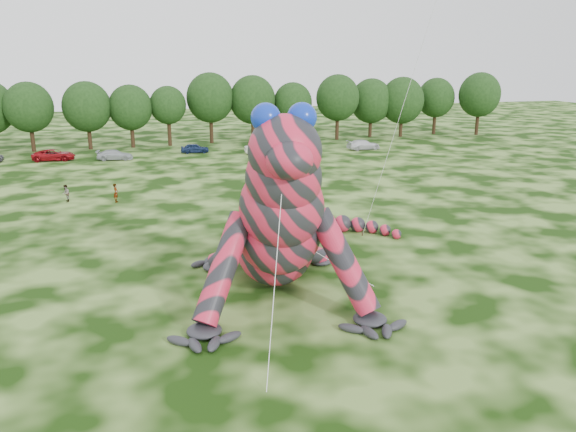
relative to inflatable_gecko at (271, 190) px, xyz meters
The scene contains 24 objects.
ground 7.18m from the inflatable_gecko, 141.56° to the right, with size 240.00×240.00×0.00m, color #16330A.
inflatable_gecko is the anchor object (origin of this frame).
tree_6 57.77m from the inflatable_gecko, 111.69° to the left, with size 6.52×5.86×9.49m, color black, non-canonical shape.
tree_7 55.56m from the inflatable_gecko, 104.46° to the left, with size 6.68×6.01×9.48m, color black, non-canonical shape.
tree_8 54.58m from the inflatable_gecko, 98.44° to the left, with size 6.14×5.53×8.94m, color black, non-canonical shape.
tree_9 54.41m from the inflatable_gecko, 92.87° to the left, with size 5.27×4.74×8.68m, color black, non-canonical shape.
tree_10 55.69m from the inflatable_gecko, 86.29° to the left, with size 7.09×6.38×10.50m, color black, non-canonical shape.
tree_11 56.09m from the inflatable_gecko, 79.73° to the left, with size 7.01×6.31×10.07m, color black, non-canonical shape.
tree_12 57.09m from the inflatable_gecko, 73.49° to the left, with size 5.99×5.39×8.97m, color black, non-canonical shape.
tree_13 58.94m from the inflatable_gecko, 66.67° to the left, with size 6.83×6.15×10.13m, color black, non-canonical shape.
tree_14 63.13m from the inflatable_gecko, 61.96° to the left, with size 6.82×6.14×9.40m, color black, non-canonical shape.
tree_15 64.82m from the inflatable_gecko, 57.65° to the left, with size 7.17×6.45×9.63m, color black, non-canonical shape.
tree_16 70.09m from the inflatable_gecko, 53.53° to the left, with size 6.26×5.63×9.37m, color black, non-canonical shape.
tree_17 72.10m from the inflatable_gecko, 48.09° to the left, with size 6.98×6.28×10.30m, color black, non-canonical shape.
car_2 48.82m from the inflatable_gecko, 111.32° to the left, with size 2.37×5.13×1.43m, color maroon.
car_3 45.18m from the inflatable_gecko, 103.15° to the left, with size 1.80×4.44×1.29m, color #A5AAAE.
car_4 46.96m from the inflatable_gecko, 89.80° to the left, with size 1.53×3.81×1.30m, color #16264C.
car_5 44.67m from the inflatable_gecko, 78.70° to the left, with size 1.52×4.36×1.44m, color #B9B6A9.
car_6 48.11m from the inflatable_gecko, 73.48° to the left, with size 2.15×4.66×1.30m, color #28292B.
car_7 49.63m from the inflatable_gecko, 61.57° to the left, with size 1.95×4.80×1.39m, color silver.
spectator_0 23.54m from the inflatable_gecko, 114.06° to the left, with size 0.62×0.41×1.70m, color gray.
spectator_2 26.03m from the inflatable_gecko, 76.94° to the left, with size 1.23×0.70×1.90m, color gray.
spectator_5 15.16m from the inflatable_gecko, 82.65° to the left, with size 1.69×0.54×1.82m, color gray.
spectator_1 26.66m from the inflatable_gecko, 121.65° to the left, with size 0.76×0.59×1.57m, color gray.
Camera 1 is at (-3.21, -27.19, 12.53)m, focal length 35.00 mm.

